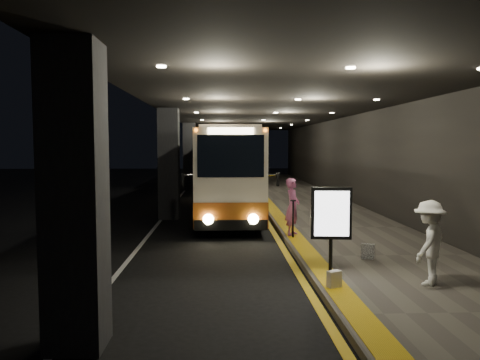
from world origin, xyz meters
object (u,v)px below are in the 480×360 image
object	(u,v)px
bag_plain	(334,279)
stanchion_post	(293,219)
bag_polka	(368,251)
passenger_boarding	(293,207)
coach_second	(229,164)
info_sign	(331,215)
coach_main	(228,175)
passenger_waiting_white	(429,243)
coach_third	(224,155)

from	to	relation	value
bag_plain	stanchion_post	distance (m)	5.00
bag_polka	passenger_boarding	bearing A→B (deg)	113.96
passenger_boarding	stanchion_post	world-z (taller)	passenger_boarding
coach_second	info_sign	bearing A→B (deg)	-81.06
coach_main	bag_plain	world-z (taller)	coach_main
passenger_waiting_white	bag_plain	size ratio (longest dim) A/B	5.10
info_sign	stanchion_post	world-z (taller)	info_sign
passenger_boarding	bag_plain	xyz separation A→B (m)	(0.00, -5.43, -0.72)
coach_main	coach_third	distance (m)	27.99
coach_second	bag_plain	distance (m)	23.03
coach_third	info_sign	bearing A→B (deg)	-88.53
passenger_boarding	passenger_waiting_white	world-z (taller)	passenger_boarding
coach_third	coach_second	bearing A→B (deg)	-90.84
coach_main	passenger_boarding	xyz separation A→B (m)	(1.92, -5.33, -0.64)
bag_plain	stanchion_post	world-z (taller)	stanchion_post
coach_main	coach_third	size ratio (longest dim) A/B	0.88
info_sign	passenger_boarding	bearing A→B (deg)	98.16
coach_third	passenger_waiting_white	distance (m)	38.81
passenger_boarding	passenger_waiting_white	bearing A→B (deg)	-137.08
stanchion_post	coach_third	bearing A→B (deg)	93.24
coach_main	bag_polka	distance (m)	9.19
passenger_waiting_white	bag_plain	world-z (taller)	passenger_waiting_white
passenger_boarding	coach_third	bearing A→B (deg)	26.06
coach_main	coach_third	xyz separation A→B (m)	(-0.04, 27.99, 0.25)
stanchion_post	passenger_boarding	bearing A→B (deg)	83.49
info_sign	coach_third	bearing A→B (deg)	98.77
passenger_boarding	coach_second	bearing A→B (deg)	28.22
bag_polka	info_sign	distance (m)	1.97
passenger_boarding	passenger_waiting_white	size ratio (longest dim) A/B	1.04
passenger_waiting_white	info_sign	distance (m)	2.06
coach_main	passenger_waiting_white	size ratio (longest dim) A/B	6.61
bag_polka	bag_plain	bearing A→B (deg)	-121.31
coach_second	stanchion_post	xyz separation A→B (m)	(1.64, -17.94, -0.95)
coach_main	passenger_waiting_white	bearing A→B (deg)	-69.97
info_sign	bag_plain	bearing A→B (deg)	-94.33
passenger_waiting_white	bag_plain	bearing A→B (deg)	-44.55
passenger_boarding	bag_polka	world-z (taller)	passenger_boarding
stanchion_post	passenger_waiting_white	bearing A→B (deg)	-67.60
coach_third	info_sign	world-z (taller)	coach_third
coach_second	stanchion_post	world-z (taller)	coach_second
coach_third	passenger_boarding	distance (m)	33.39
coach_third	info_sign	size ratio (longest dim) A/B	6.82
coach_second	bag_polka	xyz separation A→B (m)	(3.09, -20.64, -1.33)
coach_third	info_sign	xyz separation A→B (m)	(2.16, -37.59, -0.50)
passenger_boarding	stanchion_post	bearing A→B (deg)	-163.82
coach_second	passenger_boarding	size ratio (longest dim) A/B	6.31
coach_second	passenger_waiting_white	bearing A→B (deg)	-76.96
coach_second	info_sign	size ratio (longest dim) A/B	5.95
coach_second	bag_plain	size ratio (longest dim) A/B	33.53
info_sign	passenger_waiting_white	bearing A→B (deg)	-24.57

